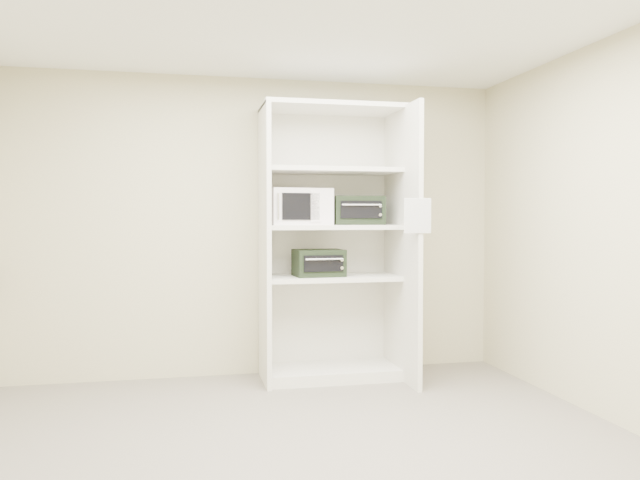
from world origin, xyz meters
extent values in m
cube|color=slate|center=(0.00, 0.00, 0.00)|extent=(4.50, 4.00, 0.01)
cube|color=white|center=(0.00, 0.00, 2.70)|extent=(4.50, 4.00, 0.01)
cube|color=beige|center=(0.00, 2.00, 1.35)|extent=(4.50, 0.02, 2.70)
cube|color=beige|center=(0.00, -2.00, 1.35)|extent=(4.50, 0.02, 2.70)
cube|color=beige|center=(2.25, 0.00, 1.35)|extent=(0.02, 4.00, 2.70)
cube|color=silver|center=(0.02, 1.68, 1.20)|extent=(0.04, 0.60, 2.40)
cube|color=silver|center=(1.22, 1.53, 1.20)|extent=(0.04, 0.90, 2.40)
cube|color=silver|center=(0.62, 1.99, 1.20)|extent=(1.24, 0.02, 2.40)
cube|color=silver|center=(0.62, 1.70, 0.05)|extent=(1.16, 0.56, 0.10)
cube|color=silver|center=(0.62, 1.70, 0.90)|extent=(1.16, 0.56, 0.04)
cube|color=silver|center=(0.62, 1.70, 1.35)|extent=(1.16, 0.56, 0.04)
cube|color=silver|center=(0.62, 1.70, 1.85)|extent=(1.16, 0.56, 0.04)
cube|color=silver|center=(0.62, 1.70, 2.40)|extent=(1.24, 0.60, 0.04)
cube|color=white|center=(0.33, 1.76, 1.53)|extent=(0.56, 0.44, 0.32)
cube|color=black|center=(0.87, 1.73, 1.50)|extent=(0.47, 0.37, 0.26)
cube|color=black|center=(0.49, 1.65, 1.04)|extent=(0.44, 0.34, 0.23)
cube|color=white|center=(1.19, 1.07, 1.45)|extent=(0.22, 0.02, 0.28)
camera|label=1|loc=(-0.66, -3.69, 1.43)|focal=35.00mm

